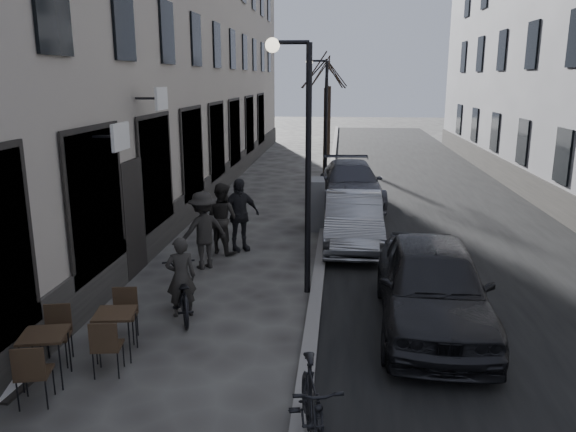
% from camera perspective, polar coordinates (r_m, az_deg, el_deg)
% --- Properties ---
extents(road, '(7.30, 60.00, 0.00)m').
position_cam_1_polar(road, '(21.68, 13.84, 1.89)').
color(road, black).
rests_on(road, ground).
extents(kerb, '(0.25, 60.00, 0.12)m').
position_cam_1_polar(kerb, '(21.43, 4.15, 2.29)').
color(kerb, gray).
rests_on(kerb, ground).
extents(streetlamp_near, '(0.90, 0.28, 5.09)m').
position_cam_1_polar(streetlamp_near, '(11.09, 1.20, 7.70)').
color(streetlamp_near, black).
rests_on(streetlamp_near, ground).
extents(streetlamp_far, '(0.90, 0.28, 5.09)m').
position_cam_1_polar(streetlamp_far, '(23.04, 3.47, 10.89)').
color(streetlamp_far, black).
rests_on(streetlamp_far, ground).
extents(tree_near, '(2.40, 2.40, 5.70)m').
position_cam_1_polar(tree_near, '(26.01, 3.93, 14.53)').
color(tree_near, black).
rests_on(tree_near, ground).
extents(tree_far, '(2.40, 2.40, 5.70)m').
position_cam_1_polar(tree_far, '(32.00, 4.25, 14.40)').
color(tree_far, black).
rests_on(tree_far, ground).
extents(bistro_set_b, '(0.77, 1.59, 0.91)m').
position_cam_1_polar(bistro_set_b, '(9.10, -23.40, -12.63)').
color(bistro_set_b, black).
rests_on(bistro_set_b, ground).
extents(bistro_set_c, '(0.70, 1.55, 0.89)m').
position_cam_1_polar(bistro_set_c, '(9.50, -17.06, -10.97)').
color(bistro_set_c, black).
rests_on(bistro_set_c, ground).
extents(sign_board, '(0.41, 0.66, 1.11)m').
position_cam_1_polar(sign_board, '(9.08, -26.89, -13.20)').
color(sign_board, black).
rests_on(sign_board, ground).
extents(utility_cabinet, '(0.62, 1.02, 1.47)m').
position_cam_1_polar(utility_cabinet, '(16.56, 2.74, 1.25)').
color(utility_cabinet, '#5C5D5F').
rests_on(utility_cabinet, ground).
extents(bicycle, '(1.22, 1.88, 0.94)m').
position_cam_1_polar(bicycle, '(10.73, -10.75, -7.60)').
color(bicycle, black).
rests_on(bicycle, ground).
extents(cyclist_rider, '(0.65, 0.54, 1.53)m').
position_cam_1_polar(cyclist_rider, '(10.63, -10.82, -6.10)').
color(cyclist_rider, '#2B2925').
rests_on(cyclist_rider, ground).
extents(pedestrian_near, '(1.11, 1.04, 1.81)m').
position_cam_1_polar(pedestrian_near, '(14.25, -6.71, -0.23)').
color(pedestrian_near, '#272522').
rests_on(pedestrian_near, ground).
extents(pedestrian_mid, '(1.35, 1.24, 1.82)m').
position_cam_1_polar(pedestrian_mid, '(13.16, -8.62, -1.44)').
color(pedestrian_mid, '#262421').
rests_on(pedestrian_mid, ground).
extents(pedestrian_far, '(1.18, 0.99, 1.89)m').
position_cam_1_polar(pedestrian_far, '(14.39, -5.03, 0.12)').
color(pedestrian_far, black).
rests_on(pedestrian_far, ground).
extents(car_near, '(2.05, 4.72, 1.59)m').
position_cam_1_polar(car_near, '(10.30, 14.45, -6.80)').
color(car_near, black).
rests_on(car_near, ground).
extents(car_mid, '(1.47, 4.21, 1.39)m').
position_cam_1_polar(car_mid, '(14.91, 6.65, -0.42)').
color(car_mid, gray).
rests_on(car_mid, ground).
extents(car_far, '(2.43, 5.19, 1.47)m').
position_cam_1_polar(car_far, '(19.92, 6.39, 3.32)').
color(car_far, '#393A43').
rests_on(car_far, ground).
extents(moped, '(0.90, 2.01, 1.17)m').
position_cam_1_polar(moped, '(6.86, 2.54, -19.46)').
color(moped, black).
rests_on(moped, ground).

